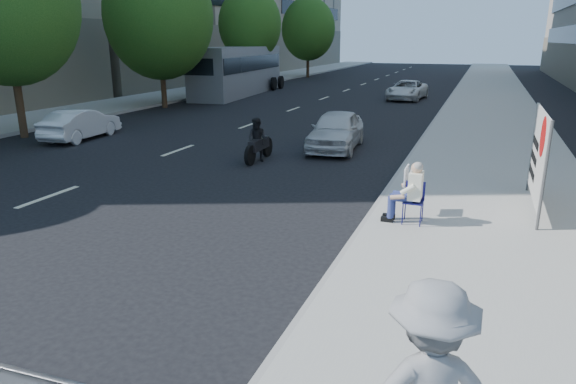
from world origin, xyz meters
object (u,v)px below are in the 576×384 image
at_px(white_sedan_mid, 81,124).
at_px(motorcycle, 258,142).
at_px(protest_banner, 538,154).
at_px(white_sedan_far, 407,90).
at_px(seated_protester, 409,189).
at_px(white_sedan_near, 336,130).
at_px(bus, 239,71).

relative_size(white_sedan_mid, motorcycle, 1.78).
distance_m(protest_banner, white_sedan_far, 23.14).
bearing_deg(motorcycle, seated_protester, -40.92).
relative_size(white_sedan_near, white_sedan_far, 0.91).
height_order(white_sedan_near, white_sedan_far, white_sedan_near).
bearing_deg(protest_banner, white_sedan_mid, 166.95).
xyz_separation_m(white_sedan_mid, bus, (-1.73, 17.87, 1.04)).
xyz_separation_m(protest_banner, motorcycle, (-7.92, 2.66, -0.76)).
distance_m(seated_protester, bus, 28.07).
bearing_deg(white_sedan_mid, bus, -89.32).
distance_m(motorcycle, bus, 21.37).
relative_size(white_sedan_near, bus, 0.33).
distance_m(protest_banner, white_sedan_mid, 16.50).
xyz_separation_m(seated_protester, white_sedan_mid, (-13.56, 5.66, -0.27)).
xyz_separation_m(white_sedan_near, white_sedan_far, (0.11, 16.95, -0.07)).
relative_size(protest_banner, white_sedan_mid, 0.84).
bearing_deg(protest_banner, bus, 129.47).
bearing_deg(protest_banner, motorcycle, 161.46).
distance_m(protest_banner, bus, 27.97).
bearing_deg(white_sedan_near, white_sedan_far, 84.87).
distance_m(seated_protester, protest_banner, 3.20).
distance_m(white_sedan_near, white_sedan_mid, 10.12).
height_order(seated_protester, white_sedan_mid, seated_protester).
bearing_deg(seated_protester, white_sedan_mid, 157.36).
bearing_deg(white_sedan_near, bus, 121.09).
height_order(white_sedan_mid, motorcycle, motorcycle).
bearing_deg(motorcycle, bus, 116.80).
distance_m(white_sedan_mid, white_sedan_far, 21.18).
relative_size(seated_protester, motorcycle, 0.64).
relative_size(white_sedan_mid, bus, 0.30).
relative_size(protest_banner, white_sedan_far, 0.69).
bearing_deg(white_sedan_near, seated_protester, -68.72).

